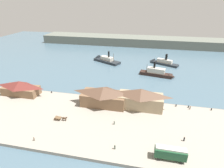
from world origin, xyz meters
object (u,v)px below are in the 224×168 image
at_px(mooring_post_center_west, 189,107).
at_px(ferry_shed_east_terminal, 104,96).
at_px(pedestrian_walking_east, 184,139).
at_px(pedestrian_by_tram, 114,123).
at_px(mooring_post_center_east, 211,109).
at_px(pedestrian_near_east_shed, 115,147).
at_px(mooring_post_west, 52,92).
at_px(pedestrian_at_waters_edge, 34,139).
at_px(ferry_shed_west_terminal, 140,98).
at_px(pedestrian_standing_center, 190,108).
at_px(street_tram, 170,153).
at_px(mooring_post_east, 176,105).
at_px(ferry_departing_north, 104,60).
at_px(ferry_shed_customs_shed, 20,88).
at_px(horse_cart, 60,118).
at_px(ferry_approaching_east, 161,62).
at_px(ferry_near_quay, 158,73).

bearing_deg(mooring_post_center_west, ferry_shed_east_terminal, -172.09).
xyz_separation_m(pedestrian_walking_east, pedestrian_by_tram, (-24.13, 3.80, -0.08)).
bearing_deg(mooring_post_center_east, pedestrian_near_east_shed, -140.30).
xyz_separation_m(pedestrian_walking_east, mooring_post_west, (-59.26, 21.60, -0.37)).
bearing_deg(pedestrian_at_waters_edge, ferry_shed_west_terminal, 40.07).
height_order(ferry_shed_west_terminal, pedestrian_near_east_shed, ferry_shed_west_terminal).
bearing_deg(pedestrian_at_waters_edge, pedestrian_standing_center, 29.43).
bearing_deg(pedestrian_walking_east, street_tram, -121.21).
relative_size(ferry_shed_west_terminal, mooring_post_east, 20.93).
relative_size(ferry_shed_east_terminal, mooring_post_east, 21.45).
bearing_deg(pedestrian_at_waters_edge, ferry_departing_north, 89.01).
height_order(pedestrian_near_east_shed, pedestrian_standing_center, pedestrian_near_east_shed).
distance_m(ferry_shed_customs_shed, ferry_shed_west_terminal, 57.18).
bearing_deg(ferry_shed_customs_shed, pedestrian_walking_east, -13.44).
relative_size(street_tram, mooring_post_center_east, 9.93).
distance_m(mooring_post_west, mooring_post_center_west, 64.08).
height_order(horse_cart, pedestrian_at_waters_edge, horse_cart).
relative_size(mooring_post_center_east, ferry_approaching_east, 0.04).
bearing_deg(ferry_shed_east_terminal, mooring_post_center_east, 6.00).
relative_size(ferry_shed_west_terminal, ferry_near_quay, 0.87).
bearing_deg(pedestrian_near_east_shed, ferry_near_quay, 77.41).
relative_size(pedestrian_by_tram, mooring_post_center_west, 1.80).
relative_size(pedestrian_at_waters_edge, mooring_post_center_west, 1.69).
bearing_deg(ferry_departing_north, pedestrian_by_tram, -73.02).
bearing_deg(mooring_post_east, pedestrian_walking_east, -89.07).
distance_m(pedestrian_by_tram, mooring_post_center_west, 33.95).
bearing_deg(pedestrian_walking_east, ferry_departing_north, 120.94).
distance_m(pedestrian_standing_center, ferry_departing_north, 77.80).
distance_m(mooring_post_west, ferry_approaching_east, 80.74).
relative_size(pedestrian_at_waters_edge, ferry_departing_north, 0.06).
distance_m(ferry_shed_west_terminal, street_tram, 28.26).
height_order(mooring_post_center_east, ferry_near_quay, ferry_near_quay).
relative_size(mooring_post_center_east, mooring_post_center_west, 1.00).
bearing_deg(pedestrian_walking_east, pedestrian_at_waters_edge, -168.36).
height_order(pedestrian_walking_east, ferry_near_quay, ferry_near_quay).
xyz_separation_m(ferry_departing_north, ferry_near_quay, (39.80, -21.00, 0.57)).
bearing_deg(pedestrian_at_waters_edge, pedestrian_walking_east, 11.64).
relative_size(pedestrian_standing_center, ferry_approaching_east, 0.08).
relative_size(mooring_post_center_east, ferry_near_quay, 0.04).
bearing_deg(pedestrian_standing_center, ferry_shed_customs_shed, -177.92).
bearing_deg(pedestrian_at_waters_edge, horse_cart, 74.07).
relative_size(mooring_post_center_east, mooring_post_east, 1.00).
relative_size(pedestrian_by_tram, mooring_post_east, 1.80).
relative_size(ferry_shed_east_terminal, horse_cart, 3.59).
height_order(mooring_post_center_west, ferry_approaching_east, ferry_approaching_east).
bearing_deg(pedestrian_at_waters_edge, mooring_post_west, 109.11).
bearing_deg(mooring_post_center_west, pedestrian_near_east_shed, -131.66).
bearing_deg(horse_cart, mooring_post_west, 126.41).
height_order(ferry_shed_customs_shed, ferry_near_quay, ferry_near_quay).
bearing_deg(ferry_shed_west_terminal, mooring_post_center_east, 7.19).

